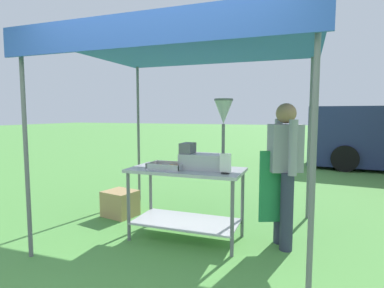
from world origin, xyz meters
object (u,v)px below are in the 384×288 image
donut_tray (168,167)px  donut_fryer (208,147)px  supply_crate (120,203)px  donut_cart (186,189)px  stall_canopy (189,50)px  menu_sign (225,165)px  vendor (284,167)px

donut_tray → donut_fryer: size_ratio=0.51×
supply_crate → donut_cart: bearing=-20.9°
stall_canopy → menu_sign: (0.51, -0.26, -1.30)m
supply_crate → vendor: bearing=-7.4°
donut_tray → supply_crate: 1.34m
donut_tray → vendor: 1.32m
donut_cart → menu_sign: bearing=-17.4°
donut_cart → vendor: 1.15m
stall_canopy → donut_cart: (0.00, -0.10, -1.63)m
stall_canopy → donut_tray: stall_canopy is taller
donut_tray → vendor: size_ratio=0.26×
stall_canopy → donut_fryer: bearing=-14.2°
donut_cart → supply_crate: bearing=159.1°
donut_fryer → vendor: 0.87m
donut_cart → donut_tray: bearing=-157.9°
donut_fryer → stall_canopy: bearing=165.8°
donut_tray → supply_crate: donut_tray is taller
menu_sign → vendor: bearing=28.9°
donut_cart → donut_fryer: size_ratio=1.65×
donut_cart → menu_sign: 0.63m
menu_sign → vendor: 0.67m
stall_canopy → vendor: bearing=3.4°
menu_sign → stall_canopy: bearing=153.2°
stall_canopy → supply_crate: (-1.22, 0.37, -2.05)m
donut_cart → donut_fryer: (0.26, 0.03, 0.50)m
donut_tray → menu_sign: 0.72m
stall_canopy → donut_cart: stall_canopy is taller
donut_cart → menu_sign: (0.51, -0.16, 0.33)m
donut_tray → supply_crate: bearing=151.8°
donut_fryer → vendor: size_ratio=0.50×
donut_tray → donut_fryer: donut_fryer is taller
vendor → supply_crate: (-2.31, 0.30, -0.72)m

